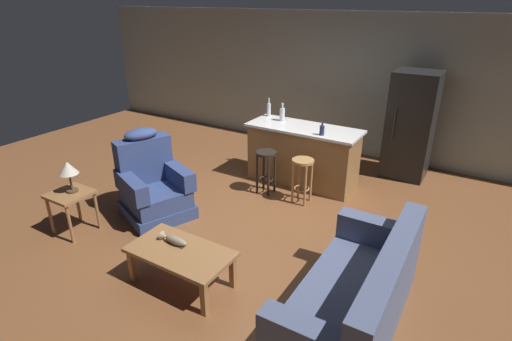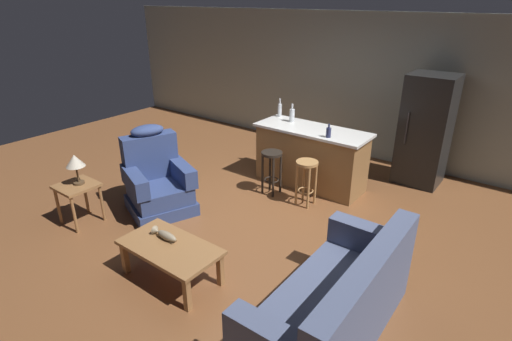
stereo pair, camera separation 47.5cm
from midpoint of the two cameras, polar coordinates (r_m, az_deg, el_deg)
ground_plane at (r=5.60m, az=-1.95°, el=-6.72°), size 12.00×12.00×0.00m
back_wall at (r=7.78m, az=10.93°, el=11.91°), size 12.00×0.05×2.60m
coffee_table at (r=4.36m, az=-13.87°, el=-11.70°), size 1.10×0.60×0.42m
fish_figurine at (r=4.43m, az=-14.77°, el=-9.65°), size 0.34×0.10×0.10m
couch at (r=3.81m, az=10.54°, el=-17.70°), size 0.86×1.91×0.94m
recliner_near_lamp at (r=5.75m, az=-16.84°, el=-2.20°), size 1.09×1.09×1.20m
end_table at (r=5.69m, az=-27.12°, el=-3.79°), size 0.48×0.48×0.56m
table_lamp at (r=5.54m, az=-27.52°, el=0.09°), size 0.24×0.24×0.41m
kitchen_island at (r=6.45m, az=4.60°, el=2.18°), size 1.80×0.70×0.95m
bar_stool_left at (r=6.09m, az=-0.79°, el=0.85°), size 0.32×0.32×0.68m
bar_stool_right at (r=5.81m, az=4.34°, el=-0.38°), size 0.32×0.32×0.68m
refrigerator at (r=6.98m, az=19.42°, el=6.07°), size 0.70×0.69×1.76m
bottle_tall_green at (r=6.83m, az=-0.17°, el=8.72°), size 0.07×0.07×0.31m
bottle_short_amber at (r=6.57m, az=1.69°, el=8.03°), size 0.08×0.08×0.30m
bottle_wine_dark at (r=5.92m, az=7.15°, el=5.71°), size 0.07×0.07×0.20m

